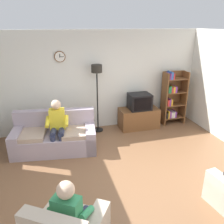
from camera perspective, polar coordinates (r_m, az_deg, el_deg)
name	(u,v)px	position (r m, az deg, el deg)	size (l,w,h in m)	color
ground_plane	(132,179)	(4.72, 4.87, -16.11)	(12.00, 12.00, 0.00)	brown
back_wall_assembly	(100,81)	(6.50, -2.90, 7.65)	(6.20, 0.17, 2.70)	silver
couch	(55,137)	(5.70, -13.83, -6.07)	(2.00, 1.13, 0.90)	#A899A8
tv_stand	(139,118)	(6.75, 6.52, -1.47)	(1.10, 0.56, 0.57)	brown
tv	(140,102)	(6.55, 6.77, 2.55)	(0.60, 0.49, 0.44)	black
bookshelf	(172,98)	(7.09, 14.47, 3.33)	(0.68, 0.36, 1.58)	brown
floor_lamp	(97,80)	(6.15, -3.70, 7.82)	(0.28, 0.28, 1.85)	black
person_on_couch	(57,124)	(5.44, -13.27, -2.86)	(0.55, 0.57, 1.24)	yellow
person_in_left_armchair	(71,212)	(3.25, -9.97, -22.91)	(0.61, 0.64, 1.12)	#338C59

